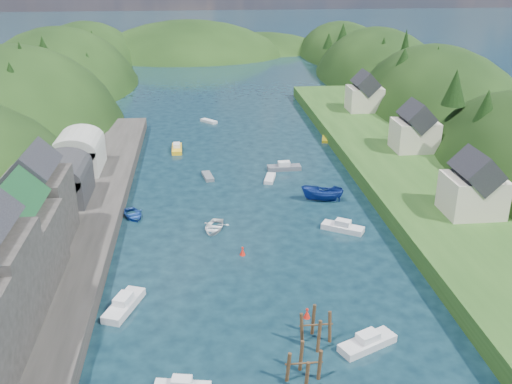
{
  "coord_description": "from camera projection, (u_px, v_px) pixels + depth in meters",
  "views": [
    {
      "loc": [
        -7.15,
        -41.35,
        32.94
      ],
      "look_at": [
        0.0,
        28.0,
        4.0
      ],
      "focal_mm": 40.0,
      "sensor_mm": 36.0,
      "label": 1
    }
  ],
  "objects": [
    {
      "name": "channel_buoy_far",
      "position": [
        243.0,
        251.0,
        67.64
      ],
      "size": [
        0.7,
        0.7,
        1.1
      ],
      "color": "red",
      "rests_on": "ground"
    },
    {
      "name": "terrace_right",
      "position": [
        405.0,
        173.0,
        89.95
      ],
      "size": [
        16.0,
        120.0,
        2.4
      ],
      "primitive_type": "cube",
      "color": "#234719",
      "rests_on": "ground"
    },
    {
      "name": "boat_sheds",
      "position": [
        70.0,
        162.0,
        82.64
      ],
      "size": [
        7.0,
        21.0,
        7.5
      ],
      "color": "#2D2D30",
      "rests_on": "quay_left"
    },
    {
      "name": "right_bank_cottages",
      "position": [
        409.0,
        130.0,
        96.11
      ],
      "size": [
        9.0,
        59.24,
        8.41
      ],
      "color": "beige",
      "rests_on": "terrace_right"
    },
    {
      "name": "quay_left",
      "position": [
        60.0,
        249.0,
        67.01
      ],
      "size": [
        12.0,
        110.0,
        2.0
      ],
      "primitive_type": "cube",
      "color": "#2D2B28",
      "rests_on": "ground"
    },
    {
      "name": "channel_buoy_near",
      "position": [
        307.0,
        314.0,
        55.88
      ],
      "size": [
        0.7,
        0.7,
        1.1
      ],
      "color": "red",
      "rests_on": "ground"
    },
    {
      "name": "far_hills",
      "position": [
        220.0,
        81.0,
        215.41
      ],
      "size": [
        103.0,
        68.0,
        44.0
      ],
      "color": "black",
      "rests_on": "ground"
    },
    {
      "name": "ground",
      "position": [
        243.0,
        165.0,
        97.23
      ],
      "size": [
        600.0,
        600.0,
        0.0
      ],
      "primitive_type": "plane",
      "color": "black",
      "rests_on": "ground"
    },
    {
      "name": "piling_cluster_near",
      "position": [
        304.0,
        369.0,
        47.39
      ],
      "size": [
        3.18,
        2.97,
        3.5
      ],
      "color": "#382314",
      "rests_on": "ground"
    },
    {
      "name": "hillside_left",
      "position": [
        19.0,
        168.0,
        119.02
      ],
      "size": [
        44.0,
        245.56,
        52.0
      ],
      "color": "black",
      "rests_on": "ground"
    },
    {
      "name": "hill_trees",
      "position": [
        234.0,
        83.0,
        105.74
      ],
      "size": [
        90.32,
        151.22,
        12.53
      ],
      "color": "black",
      "rests_on": "ground"
    },
    {
      "name": "hillside_right",
      "position": [
        434.0,
        151.0,
        127.3
      ],
      "size": [
        36.0,
        245.56,
        48.0
      ],
      "color": "black",
      "rests_on": "ground"
    },
    {
      "name": "piling_cluster_far",
      "position": [
        316.0,
        330.0,
        52.04
      ],
      "size": [
        3.11,
        2.91,
        3.77
      ],
      "color": "#382314",
      "rests_on": "ground"
    },
    {
      "name": "moored_boats",
      "position": [
        250.0,
        243.0,
        69.28
      ],
      "size": [
        37.06,
        97.73,
        2.36
      ],
      "color": "navy",
      "rests_on": "ground"
    }
  ]
}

